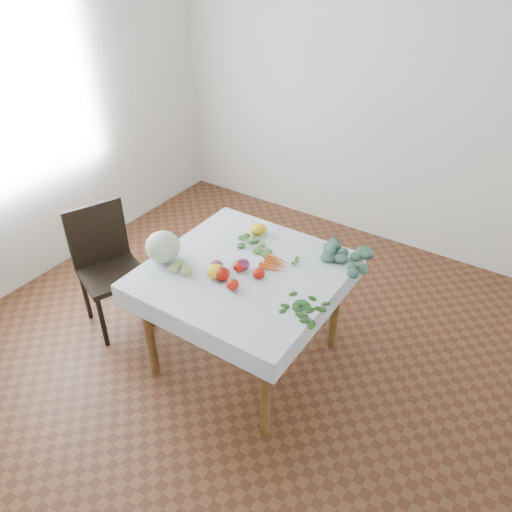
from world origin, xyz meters
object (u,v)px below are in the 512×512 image
at_px(heirloom_back, 259,229).
at_px(table, 245,283).
at_px(cabbage, 163,247).
at_px(chair, 106,259).
at_px(carrot_bunch, 277,265).

bearing_deg(heirloom_back, table, -68.84).
distance_m(table, cabbage, 0.55).
bearing_deg(table, chair, -170.43).
bearing_deg(cabbage, heirloom_back, 60.29).
bearing_deg(heirloom_back, cabbage, -119.71).
distance_m(chair, carrot_bunch, 1.28).
bearing_deg(carrot_bunch, chair, -165.49).
height_order(table, heirloom_back, heirloom_back).
bearing_deg(chair, heirloom_back, 31.40).
relative_size(chair, cabbage, 4.25).
bearing_deg(cabbage, carrot_bunch, 27.63).
xyz_separation_m(chair, carrot_bunch, (1.22, 0.32, 0.24)).
height_order(cabbage, carrot_bunch, cabbage).
height_order(table, cabbage, cabbage).
xyz_separation_m(chair, cabbage, (0.60, -0.01, 0.33)).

